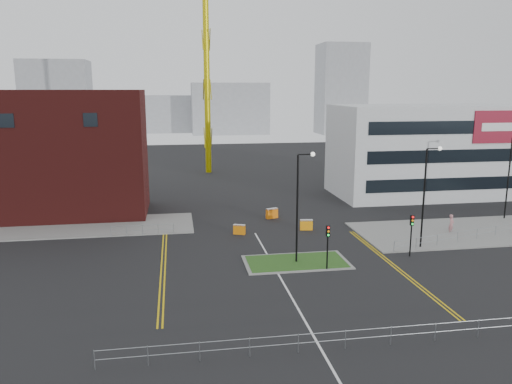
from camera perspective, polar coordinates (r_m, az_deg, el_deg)
ground at (r=34.10m, az=4.56°, el=-12.72°), size 200.00×200.00×0.00m
pavement_left at (r=55.38m, az=-21.92°, el=-3.84°), size 28.00×8.00×0.12m
pavement_right at (r=54.94m, az=23.79°, el=-4.11°), size 24.00×10.00×0.12m
island_kerb at (r=41.74m, az=4.63°, el=-8.00°), size 8.60×4.60×0.08m
grass_island at (r=41.73m, az=4.63°, el=-7.97°), size 8.00×4.00×0.12m
brick_building at (r=60.56m, az=-23.95°, el=3.83°), size 24.20×10.07×14.24m
office_block at (r=71.06m, az=19.09°, el=4.53°), size 25.00×12.20×12.00m
streetlamp_island at (r=40.30m, az=5.05°, el=-0.76°), size 1.46×0.36×9.18m
streetlamp_right_near at (r=46.48m, az=18.92°, el=0.31°), size 1.46×0.36×9.18m
streetlamp_right_far at (r=60.60m, az=27.12°, el=2.18°), size 1.46×0.36×9.18m
traffic_light_island at (r=39.62m, az=8.21°, el=-5.31°), size 0.28×0.33×3.65m
traffic_light_right at (r=44.36m, az=17.36°, el=-3.89°), size 0.28×0.33×3.65m
railing_front at (r=28.57m, az=7.56°, el=-16.14°), size 24.05×0.05×1.10m
railing_left at (r=50.05m, az=-12.85°, el=-4.06°), size 6.05×0.05×1.10m
railing_right at (r=51.94m, az=23.95°, el=-4.17°), size 19.05×5.05×1.10m
centre_line at (r=35.88m, az=3.79°, el=-11.42°), size 0.15×30.00×0.01m
yellow_left_a at (r=42.54m, az=-10.73°, el=-7.84°), size 0.12×24.00×0.01m
yellow_left_b at (r=42.53m, az=-10.32°, el=-7.82°), size 0.12×24.00×0.01m
yellow_right_a at (r=42.36m, az=15.29°, el=-8.14°), size 0.12×20.00×0.01m
yellow_right_b at (r=42.49m, az=15.66°, el=-8.10°), size 0.12×20.00×0.01m
skyline_a at (r=153.61m, az=-21.76°, el=9.72°), size 18.00×12.00×22.00m
skyline_b at (r=161.20m, az=-3.02°, el=9.51°), size 24.00×12.00×16.00m
skyline_c at (r=163.79m, az=9.67°, el=11.50°), size 14.00×12.00×28.00m
skyline_d at (r=170.31m, az=-9.49°, el=8.81°), size 30.00×12.00×12.00m
pedestrian at (r=53.15m, az=21.42°, el=-3.42°), size 0.84×0.79×1.93m
barrier_left at (r=49.34m, az=-1.92°, el=-4.25°), size 1.23×0.79×0.98m
barrier_mid at (r=55.32m, az=1.83°, el=-2.40°), size 1.41×0.89×1.13m
barrier_right at (r=51.05m, az=5.77°, el=-3.70°), size 1.32×0.61×1.07m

